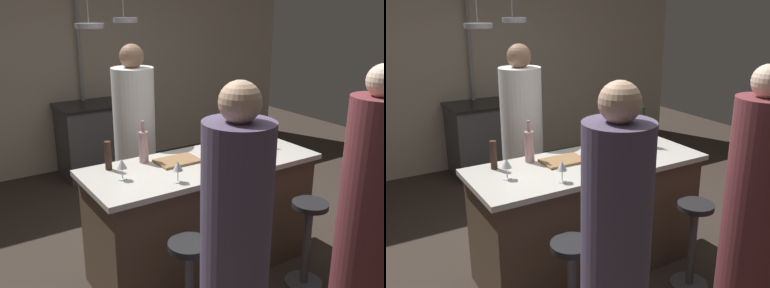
{
  "view_description": "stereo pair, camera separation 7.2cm",
  "coord_description": "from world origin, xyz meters",
  "views": [
    {
      "loc": [
        -1.71,
        -2.53,
        2.01
      ],
      "look_at": [
        0.0,
        0.15,
        1.0
      ],
      "focal_mm": 40.38,
      "sensor_mm": 36.0,
      "label": 1
    },
    {
      "loc": [
        -1.65,
        -2.57,
        2.01
      ],
      "look_at": [
        0.0,
        0.15,
        1.0
      ],
      "focal_mm": 40.38,
      "sensor_mm": 36.0,
      "label": 2
    }
  ],
  "objects": [
    {
      "name": "ground_plane",
      "position": [
        0.0,
        0.0,
        0.0
      ],
      "size": [
        9.0,
        9.0,
        0.0
      ],
      "primitive_type": "plane",
      "color": "#382D26"
    },
    {
      "name": "wine_bottle_red",
      "position": [
        0.61,
        0.11,
        1.03
      ],
      "size": [
        0.07,
        0.07,
        0.33
      ],
      "color": "#143319",
      "rests_on": "kitchen_island"
    },
    {
      "name": "back_wall",
      "position": [
        0.0,
        2.85,
        1.3
      ],
      "size": [
        6.4,
        0.16,
        2.6
      ],
      "primitive_type": "cube",
      "color": "#BCAD99",
      "rests_on": "ground_plane"
    },
    {
      "name": "chef",
      "position": [
        -0.17,
        0.82,
        0.8
      ],
      "size": [
        0.36,
        0.36,
        1.72
      ],
      "color": "white",
      "rests_on": "ground_plane"
    },
    {
      "name": "bar_stool_right",
      "position": [
        0.52,
        -0.62,
        0.38
      ],
      "size": [
        0.28,
        0.28,
        0.68
      ],
      "color": "#4C4C51",
      "rests_on": "ground_plane"
    },
    {
      "name": "wine_bottle_green",
      "position": [
        0.37,
        0.18,
        1.02
      ],
      "size": [
        0.07,
        0.07,
        0.31
      ],
      "color": "#193D23",
      "rests_on": "kitchen_island"
    },
    {
      "name": "guest_left",
      "position": [
        -0.48,
        -1.01,
        0.79
      ],
      "size": [
        0.36,
        0.36,
        1.7
      ],
      "color": "#594C6B",
      "rests_on": "ground_plane"
    },
    {
      "name": "pepper_mill",
      "position": [
        -0.66,
        0.23,
        1.01
      ],
      "size": [
        0.05,
        0.05,
        0.21
      ],
      "primitive_type": "cylinder",
      "color": "#382319",
      "rests_on": "kitchen_island"
    },
    {
      "name": "kitchen_island",
      "position": [
        0.0,
        0.0,
        0.45
      ],
      "size": [
        1.8,
        0.72,
        0.9
      ],
      "color": "brown",
      "rests_on": "ground_plane"
    },
    {
      "name": "mixing_bowl_wooden",
      "position": [
        0.24,
        -0.22,
        0.93
      ],
      "size": [
        0.2,
        0.2,
        0.06
      ],
      "primitive_type": "cylinder",
      "color": "brown",
      "rests_on": "kitchen_island"
    },
    {
      "name": "mixing_bowl_steel",
      "position": [
        0.23,
        0.09,
        0.93
      ],
      "size": [
        0.16,
        0.16,
        0.06
      ],
      "primitive_type": "cylinder",
      "color": "#B7B7BC",
      "rests_on": "kitchen_island"
    },
    {
      "name": "overhead_pot_rack",
      "position": [
        -0.07,
        1.97,
        1.63
      ],
      "size": [
        0.6,
        1.43,
        2.17
      ],
      "color": "gray",
      "rests_on": "ground_plane"
    },
    {
      "name": "wine_bottle_rose",
      "position": [
        -0.38,
        0.23,
        1.02
      ],
      "size": [
        0.07,
        0.07,
        0.32
      ],
      "color": "#B78C8E",
      "rests_on": "kitchen_island"
    },
    {
      "name": "cutting_board",
      "position": [
        -0.16,
        0.1,
        0.91
      ],
      "size": [
        0.32,
        0.22,
        0.02
      ],
      "primitive_type": "cube",
      "color": "#997047",
      "rests_on": "kitchen_island"
    },
    {
      "name": "guest_right",
      "position": [
        0.59,
        -1.02,
        0.79
      ],
      "size": [
        0.36,
        0.36,
        1.7
      ],
      "color": "brown",
      "rests_on": "ground_plane"
    },
    {
      "name": "bar_stool_left",
      "position": [
        -0.51,
        -0.62,
        0.38
      ],
      "size": [
        0.28,
        0.28,
        0.68
      ],
      "color": "#4C4C51",
      "rests_on": "ground_plane"
    },
    {
      "name": "wine_glass_by_chef",
      "position": [
        -0.65,
        -0.0,
        1.01
      ],
      "size": [
        0.07,
        0.07,
        0.15
      ],
      "color": "silver",
      "rests_on": "kitchen_island"
    },
    {
      "name": "wine_bottle_dark",
      "position": [
        0.13,
        -0.11,
        1.02
      ],
      "size": [
        0.07,
        0.07,
        0.3
      ],
      "color": "black",
      "rests_on": "kitchen_island"
    },
    {
      "name": "stove_range",
      "position": [
        0.0,
        2.45,
        0.45
      ],
      "size": [
        0.8,
        0.64,
        0.89
      ],
      "color": "#47474C",
      "rests_on": "ground_plane"
    },
    {
      "name": "wine_glass_near_left_guest",
      "position": [
        -0.36,
        -0.24,
        1.01
      ],
      "size": [
        0.07,
        0.07,
        0.15
      ],
      "color": "silver",
      "rests_on": "kitchen_island"
    }
  ]
}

